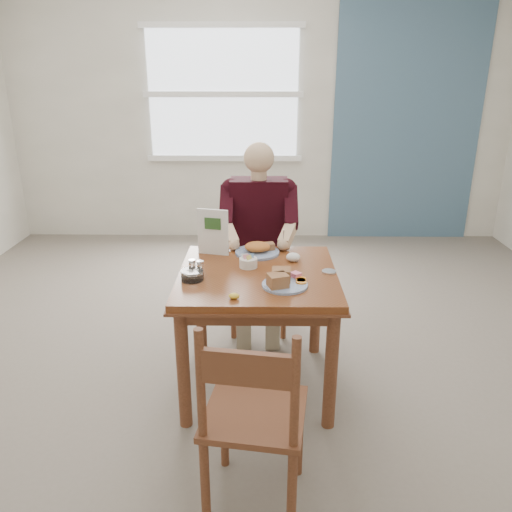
{
  "coord_description": "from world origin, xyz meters",
  "views": [
    {
      "loc": [
        0.02,
        -2.65,
        1.83
      ],
      "look_at": [
        -0.01,
        0.0,
        0.85
      ],
      "focal_mm": 35.0,
      "sensor_mm": 36.0,
      "label": 1
    }
  ],
  "objects_px": {
    "chair_far": "(259,265)",
    "diner": "(259,226)",
    "table": "(258,290)",
    "chair_near": "(253,418)",
    "far_plate": "(258,249)",
    "near_plate": "(283,280)"
  },
  "relations": [
    {
      "from": "table",
      "to": "diner",
      "type": "distance_m",
      "value": 0.73
    },
    {
      "from": "diner",
      "to": "near_plate",
      "type": "height_order",
      "value": "diner"
    },
    {
      "from": "table",
      "to": "diner",
      "type": "xyz_separation_m",
      "value": [
        0.0,
        0.71,
        0.17
      ]
    },
    {
      "from": "chair_near",
      "to": "far_plate",
      "type": "height_order",
      "value": "chair_near"
    },
    {
      "from": "table",
      "to": "near_plate",
      "type": "bearing_deg",
      "value": -54.67
    },
    {
      "from": "chair_far",
      "to": "diner",
      "type": "relative_size",
      "value": 0.69
    },
    {
      "from": "table",
      "to": "chair_near",
      "type": "distance_m",
      "value": 0.95
    },
    {
      "from": "chair_near",
      "to": "diner",
      "type": "relative_size",
      "value": 0.69
    },
    {
      "from": "far_plate",
      "to": "table",
      "type": "bearing_deg",
      "value": -89.88
    },
    {
      "from": "diner",
      "to": "near_plate",
      "type": "xyz_separation_m",
      "value": [
        0.14,
        -0.9,
        -0.03
      ]
    },
    {
      "from": "chair_far",
      "to": "diner",
      "type": "bearing_deg",
      "value": -89.99
    },
    {
      "from": "chair_near",
      "to": "far_plate",
      "type": "xyz_separation_m",
      "value": [
        0.01,
        1.25,
        0.3
      ]
    },
    {
      "from": "table",
      "to": "far_plate",
      "type": "relative_size",
      "value": 2.74
    },
    {
      "from": "chair_far",
      "to": "far_plate",
      "type": "relative_size",
      "value": 2.83
    },
    {
      "from": "diner",
      "to": "far_plate",
      "type": "relative_size",
      "value": 4.13
    },
    {
      "from": "chair_far",
      "to": "near_plate",
      "type": "xyz_separation_m",
      "value": [
        0.14,
        -0.99,
        0.3
      ]
    },
    {
      "from": "table",
      "to": "diner",
      "type": "height_order",
      "value": "diner"
    },
    {
      "from": "diner",
      "to": "far_plate",
      "type": "bearing_deg",
      "value": -90.09
    },
    {
      "from": "chair_near",
      "to": "near_plate",
      "type": "relative_size",
      "value": 3.27
    },
    {
      "from": "far_plate",
      "to": "near_plate",
      "type": "bearing_deg",
      "value": -74.92
    },
    {
      "from": "chair_far",
      "to": "diner",
      "type": "height_order",
      "value": "diner"
    },
    {
      "from": "table",
      "to": "diner",
      "type": "bearing_deg",
      "value": 90.0
    }
  ]
}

